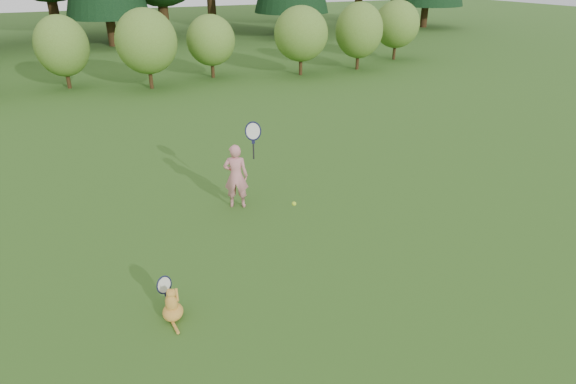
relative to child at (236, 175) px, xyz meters
name	(u,v)px	position (x,y,z in m)	size (l,w,h in m)	color
ground	(298,254)	(0.29, -1.98, -0.64)	(100.00, 100.00, 0.00)	#1E5016
shrub_row	(143,47)	(0.29, 11.02, 0.76)	(28.00, 3.00, 2.80)	#4F7023
child	(236,175)	(0.00, 0.00, 0.00)	(0.74, 0.53, 1.83)	#D37E84
cat	(172,303)	(-1.82, -2.65, -0.41)	(0.43, 0.61, 0.61)	#B77723
tennis_ball	(294,204)	(0.38, -1.64, 0.07)	(0.07, 0.07, 0.07)	#ACEB1B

